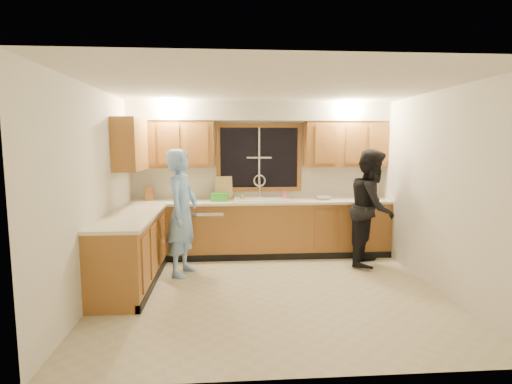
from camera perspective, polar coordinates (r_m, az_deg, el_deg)
floor at (r=5.18m, az=2.18°, el=-13.86°), size 4.20×4.20×0.00m
ceiling at (r=4.88m, az=2.32°, el=14.71°), size 4.20×4.20×0.00m
wall_back at (r=6.76m, az=0.44°, el=1.97°), size 4.20×0.00×4.20m
wall_left at (r=5.09m, az=-21.96°, el=-0.22°), size 0.00×3.80×3.80m
wall_right at (r=5.52m, az=24.46°, el=0.19°), size 0.00×3.80×3.80m
base_cabinets_back at (r=6.58m, az=0.64°, el=-5.31°), size 4.20×0.60×0.88m
base_cabinets_left at (r=5.49m, az=-17.44°, el=-8.14°), size 0.60×1.90×0.88m
countertop_back at (r=6.49m, az=0.66°, el=-1.36°), size 4.20×0.63×0.04m
countertop_left at (r=5.39m, az=-17.47°, el=-3.42°), size 0.63×1.90×0.04m
upper_cabinets_left at (r=6.60m, az=-11.95°, el=6.69°), size 1.35×0.33×0.75m
upper_cabinets_right at (r=6.83m, az=12.64°, el=6.68°), size 1.35×0.33×0.75m
upper_cabinets_return at (r=6.09m, az=-17.52°, el=6.50°), size 0.33×0.90×0.75m
soffit at (r=6.57m, az=0.57°, el=11.42°), size 4.20×0.35×0.30m
window_frame at (r=6.72m, az=0.45°, el=4.93°), size 1.44×0.03×1.14m
sink at (r=6.51m, az=0.65°, el=-1.64°), size 0.86×0.52×0.57m
dishwasher at (r=6.56m, az=-6.80°, el=-5.66°), size 0.60×0.56×0.82m
stove at (r=4.96m, az=-18.96°, el=-9.73°), size 0.58×0.75×0.90m
man at (r=5.65m, az=-10.52°, el=-2.92°), size 0.58×0.73×1.76m
woman at (r=6.27m, az=16.24°, el=-2.14°), size 0.98×1.06×1.75m
knife_block at (r=6.67m, az=-15.02°, el=-0.20°), size 0.13×0.11×0.23m
cutting_board at (r=6.60m, az=-4.64°, el=0.60°), size 0.30×0.14×0.38m
dish_crate at (r=6.45m, az=-5.23°, el=-0.69°), size 0.29×0.27×0.12m
soap_bottle at (r=6.67m, az=4.16°, el=-0.23°), size 0.08×0.08×0.17m
bowl at (r=6.64m, az=9.58°, el=-0.83°), size 0.25×0.25×0.06m
can_left at (r=6.37m, az=-2.00°, el=-0.78°), size 0.08×0.08×0.12m
can_right at (r=6.37m, az=-1.96°, el=-0.82°), size 0.07×0.07×0.12m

